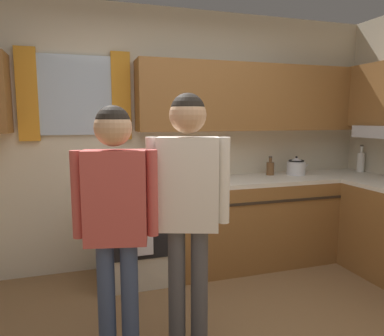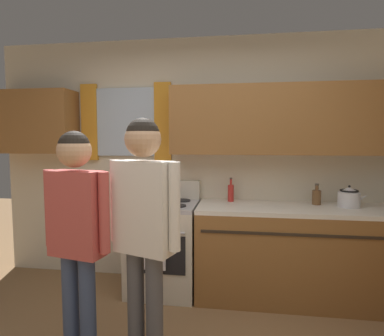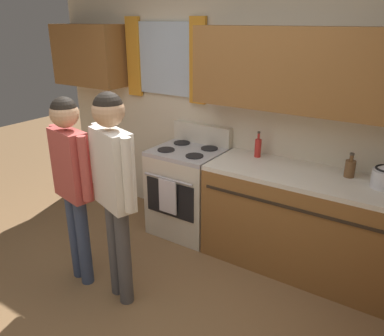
# 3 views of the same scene
# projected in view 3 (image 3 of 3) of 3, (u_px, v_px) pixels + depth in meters

# --- Properties ---
(ground_plane) EXTENTS (12.00, 12.00, 0.00)m
(ground_plane) POSITION_uv_depth(u_px,v_px,m) (112.00, 334.00, 2.78)
(ground_plane) COLOR olive
(back_wall_unit) EXTENTS (4.60, 0.42, 2.60)m
(back_wall_unit) POSITION_uv_depth(u_px,v_px,m) (246.00, 93.00, 3.61)
(back_wall_unit) COLOR beige
(back_wall_unit) RESTS_ON ground
(kitchen_counter_run) EXTENTS (2.32, 2.00, 0.90)m
(kitchen_counter_run) POSITION_uv_depth(u_px,v_px,m) (371.00, 267.00, 2.77)
(kitchen_counter_run) COLOR brown
(kitchen_counter_run) RESTS_ON ground
(stove_oven) EXTENTS (0.67, 0.67, 1.10)m
(stove_oven) POSITION_uv_depth(u_px,v_px,m) (188.00, 189.00, 4.00)
(stove_oven) COLOR beige
(stove_oven) RESTS_ON ground
(bottle_sauce_red) EXTENTS (0.06, 0.06, 0.25)m
(bottle_sauce_red) POSITION_uv_depth(u_px,v_px,m) (258.00, 147.00, 3.61)
(bottle_sauce_red) COLOR red
(bottle_sauce_red) RESTS_ON kitchen_counter_run
(bottle_squat_brown) EXTENTS (0.08, 0.08, 0.21)m
(bottle_squat_brown) POSITION_uv_depth(u_px,v_px,m) (350.00, 168.00, 3.16)
(bottle_squat_brown) COLOR brown
(bottle_squat_brown) RESTS_ON kitchen_counter_run
(adult_left) EXTENTS (0.49, 0.22, 1.59)m
(adult_left) POSITION_uv_depth(u_px,v_px,m) (71.00, 172.00, 3.02)
(adult_left) COLOR #38476B
(adult_left) RESTS_ON ground
(adult_in_plaid) EXTENTS (0.49, 0.27, 1.67)m
(adult_in_plaid) POSITION_uv_depth(u_px,v_px,m) (114.00, 177.00, 2.78)
(adult_in_plaid) COLOR #4C4C51
(adult_in_plaid) RESTS_ON ground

